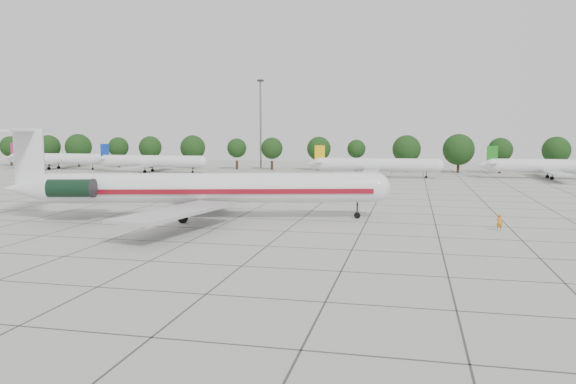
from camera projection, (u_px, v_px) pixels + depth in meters
name	position (u px, v px, depth m)	size (l,w,h in m)	color
ground	(300.00, 220.00, 68.26)	(260.00, 260.00, 0.00)	#A4A49D
apron_joints	(320.00, 204.00, 82.82)	(170.00, 170.00, 0.02)	#383838
main_airliner	(192.00, 188.00, 68.46)	(46.57, 35.99, 11.06)	silver
ground_crew	(499.00, 222.00, 60.99)	(0.65, 0.43, 1.79)	orange
bg_airliner_a	(56.00, 159.00, 157.97)	(28.24, 27.20, 7.40)	silver
bg_airliner_b	(151.00, 161.00, 145.74)	(28.24, 27.20, 7.40)	silver
bg_airliner_c	(376.00, 165.00, 130.12)	(28.24, 27.20, 7.40)	silver
bg_airliner_d	(554.00, 166.00, 125.69)	(28.24, 27.20, 7.40)	silver
tree_line	(319.00, 149.00, 152.62)	(249.86, 8.44, 10.22)	#332114
floodlight_mast	(261.00, 119.00, 162.45)	(1.60, 1.60, 25.45)	slate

